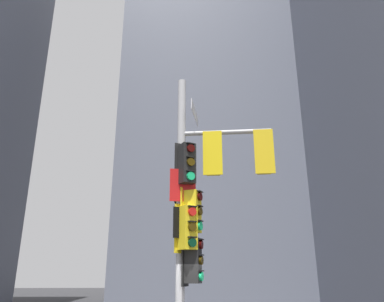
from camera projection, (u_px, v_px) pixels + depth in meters
name	position (u px, v px, depth m)	size (l,w,h in m)	color
building_mid_block	(219.00, 130.00, 34.34)	(16.17, 16.17, 30.05)	slate
signal_pole_assembly	(197.00, 199.00, 9.05)	(2.56, 2.35, 7.30)	#B2B2B5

